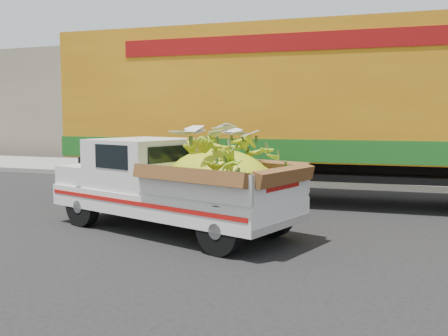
% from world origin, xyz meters
% --- Properties ---
extents(ground, '(100.00, 100.00, 0.00)m').
position_xyz_m(ground, '(0.00, 0.00, 0.00)').
color(ground, black).
rests_on(ground, ground).
extents(curb, '(60.00, 0.25, 0.15)m').
position_xyz_m(curb, '(0.00, 6.53, 0.07)').
color(curb, gray).
rests_on(curb, ground).
extents(sidewalk, '(60.00, 4.00, 0.14)m').
position_xyz_m(sidewalk, '(0.00, 8.63, 0.07)').
color(sidewalk, gray).
rests_on(sidewalk, ground).
extents(building_left, '(18.00, 6.00, 5.00)m').
position_xyz_m(building_left, '(-8.00, 14.53, 2.50)').
color(building_left, gray).
rests_on(building_left, ground).
extents(pickup_truck, '(4.57, 2.81, 1.51)m').
position_xyz_m(pickup_truck, '(-0.50, 0.20, 0.81)').
color(pickup_truck, black).
rests_on(pickup_truck, ground).
extents(semi_trailer, '(12.03, 2.99, 3.80)m').
position_xyz_m(semi_trailer, '(1.16, 4.08, 2.12)').
color(semi_trailer, black).
rests_on(semi_trailer, ground).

